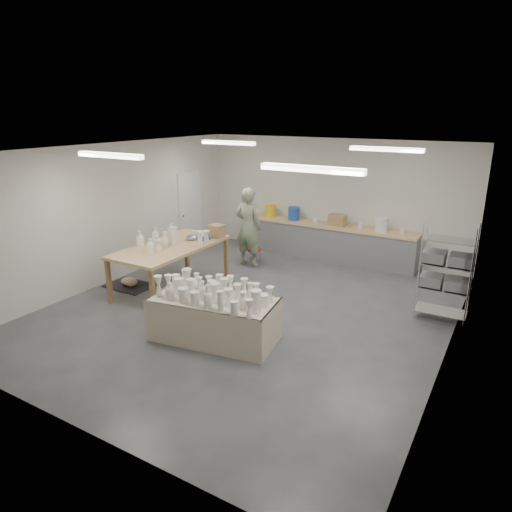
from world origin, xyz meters
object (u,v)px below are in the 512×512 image
Objects in this scene: potter at (249,227)px; drying_table at (214,316)px; red_stool at (254,250)px; work_table at (174,245)px.

drying_table is at bearing 110.71° from potter.
drying_table reaches higher than red_stool.
red_stool is (0.00, 0.27, -0.65)m from potter.
drying_table is at bearing -36.00° from work_table.
red_stool is at bearing 76.28° from work_table.
potter is (0.57, 2.07, 0.01)m from work_table.
work_table is 1.34× the size of potter.
potter reaches higher than work_table.
red_stool is (0.57, 2.34, -0.65)m from work_table.
drying_table is 4.11m from red_stool.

